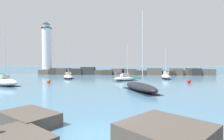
# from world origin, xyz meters

# --- Properties ---
(ground_plane) EXTENTS (600.00, 600.00, 0.00)m
(ground_plane) POSITION_xyz_m (0.00, 0.00, 0.00)
(ground_plane) COLOR teal
(open_sea_beyond) EXTENTS (400.00, 116.00, 0.01)m
(open_sea_beyond) POSITION_xyz_m (0.00, 109.42, 0.00)
(open_sea_beyond) COLOR #386684
(open_sea_beyond) RESTS_ON ground
(breakwater_jetty) EXTENTS (57.95, 6.79, 2.54)m
(breakwater_jetty) POSITION_xyz_m (0.03, 49.55, 1.00)
(breakwater_jetty) COLOR brown
(breakwater_jetty) RESTS_ON ground
(lighthouse) EXTENTS (4.27, 4.27, 18.17)m
(lighthouse) POSITION_xyz_m (-26.21, 50.23, 8.12)
(lighthouse) COLOR gray
(lighthouse) RESTS_ON ground
(sailboat_moored_0) EXTENTS (4.37, 6.09, 8.91)m
(sailboat_moored_0) POSITION_xyz_m (-12.94, 33.67, 0.59)
(sailboat_moored_0) COLOR white
(sailboat_moored_0) RESTS_ON ground
(sailboat_moored_1) EXTENTS (5.25, 8.61, 10.70)m
(sailboat_moored_1) POSITION_xyz_m (3.44, 15.50, 0.60)
(sailboat_moored_1) COLOR black
(sailboat_moored_1) RESTS_ON ground
(sailboat_moored_2) EXTENTS (2.40, 5.61, 7.72)m
(sailboat_moored_2) POSITION_xyz_m (11.19, 35.03, 0.69)
(sailboat_moored_2) COLOR white
(sailboat_moored_2) RESTS_ON ground
(sailboat_moored_3) EXTENTS (6.80, 4.50, 9.76)m
(sailboat_moored_3) POSITION_xyz_m (-19.14, 19.07, 0.73)
(sailboat_moored_3) COLOR white
(sailboat_moored_3) RESTS_ON ground
(sailboat_moored_5) EXTENTS (5.80, 5.01, 7.98)m
(sailboat_moored_5) POSITION_xyz_m (1.33, 29.65, 0.61)
(sailboat_moored_5) COLOR white
(sailboat_moored_5) RESTS_ON ground
(mooring_buoy_orange_near) EXTENTS (0.77, 0.77, 0.97)m
(mooring_buoy_orange_near) POSITION_xyz_m (13.54, 25.95, 0.38)
(mooring_buoy_orange_near) COLOR red
(mooring_buoy_orange_near) RESTS_ON ground
(mooring_buoy_far_side) EXTENTS (0.73, 0.73, 0.93)m
(mooring_buoy_far_side) POSITION_xyz_m (-13.50, 23.86, 0.36)
(mooring_buoy_far_side) COLOR #EA5914
(mooring_buoy_far_side) RESTS_ON ground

